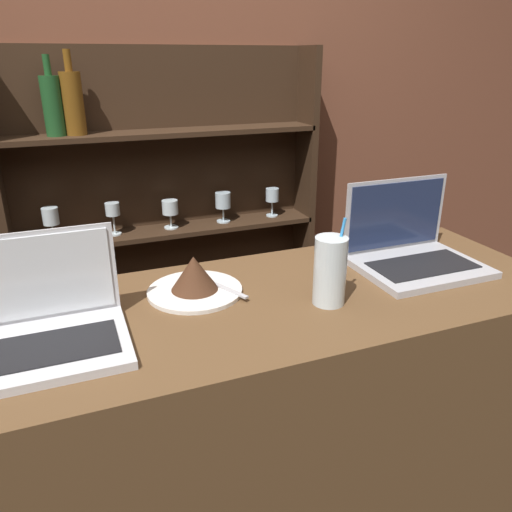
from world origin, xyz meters
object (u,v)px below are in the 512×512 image
Objects in this scene: laptop_far at (411,249)px; cake_plate at (195,279)px; laptop_near at (48,324)px; water_glass at (330,271)px.

cake_plate is (-0.59, 0.05, -0.01)m from laptop_far.
laptop_far reaches higher than laptop_near.
cake_plate is at bearing 175.53° from laptop_far.
laptop_far is 1.41× the size of cake_plate.
laptop_near is at bearing -160.27° from cake_plate.
water_glass is at bearing -159.93° from laptop_far.
cake_plate is at bearing 149.26° from water_glass.
laptop_far is at bearing 20.07° from water_glass.
laptop_far is at bearing -4.47° from cake_plate.
water_glass is (0.27, -0.16, 0.04)m from cake_plate.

